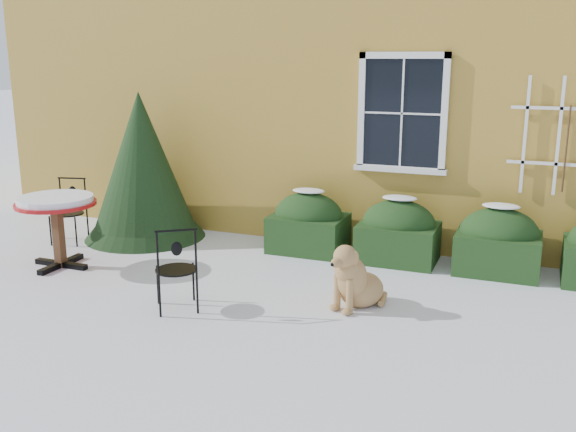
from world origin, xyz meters
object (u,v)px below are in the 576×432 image
at_px(evergreen_shrub, 143,180).
at_px(dog, 355,281).
at_px(patio_chair_far, 69,211).
at_px(patio_chair_near, 176,268).
at_px(bistro_table, 56,208).

relative_size(evergreen_shrub, dog, 2.69).
height_order(evergreen_shrub, patio_chair_far, evergreen_shrub).
xyz_separation_m(patio_chair_near, patio_chair_far, (-2.92, 1.75, -0.00)).
xyz_separation_m(evergreen_shrub, bistro_table, (-0.22, -1.67, -0.10)).
bearing_deg(evergreen_shrub, patio_chair_far, -144.10).
distance_m(bistro_table, patio_chair_far, 1.26).
bearing_deg(bistro_table, evergreen_shrub, 82.56).
height_order(patio_chair_near, patio_chair_far, patio_chair_near).
bearing_deg(patio_chair_far, dog, -25.38).
bearing_deg(dog, bistro_table, -155.27).
relative_size(bistro_table, dog, 1.25).
relative_size(patio_chair_near, dog, 1.16).
bearing_deg(dog, patio_chair_far, -167.66).
bearing_deg(patio_chair_near, patio_chair_far, -66.69).
relative_size(bistro_table, patio_chair_far, 1.08).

